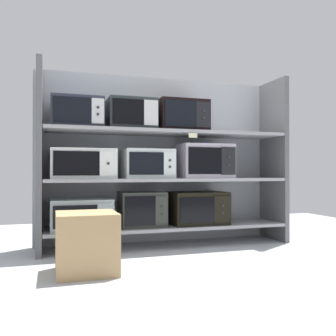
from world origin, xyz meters
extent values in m
cube|color=#B2B7BC|center=(0.00, -1.00, -0.01)|extent=(6.33, 6.00, 0.02)
cube|color=#9EA3A8|center=(0.00, 0.26, 0.85)|extent=(2.53, 0.04, 1.70)
cube|color=#5B5B5E|center=(-1.20, 0.00, 0.85)|extent=(0.05, 0.49, 1.70)
cube|color=#5B5B5E|center=(1.20, 0.00, 0.85)|extent=(0.05, 0.49, 1.70)
cube|color=#99999E|center=(0.00, 0.00, 0.18)|extent=(2.33, 0.49, 0.03)
cube|color=#97A7A7|center=(-0.83, 0.00, 0.34)|extent=(0.54, 0.41, 0.28)
cube|color=black|center=(-0.90, -0.21, 0.34)|extent=(0.37, 0.01, 0.19)
cube|color=#97A7A7|center=(-0.64, -0.21, 0.34)|extent=(0.14, 0.01, 0.22)
cube|color=#2F322D|center=(-0.26, 0.00, 0.36)|extent=(0.43, 0.33, 0.33)
cube|color=black|center=(-0.32, -0.17, 0.36)|extent=(0.29, 0.01, 0.27)
cube|color=#2F322D|center=(-0.12, -0.17, 0.36)|extent=(0.12, 0.01, 0.26)
cylinder|color=#262628|center=(-0.12, -0.18, 0.33)|extent=(0.02, 0.01, 0.02)
cylinder|color=#262628|center=(-0.12, -0.18, 0.40)|extent=(0.02, 0.01, 0.02)
cube|color=black|center=(0.31, 0.00, 0.36)|extent=(0.56, 0.39, 0.32)
cube|color=black|center=(0.23, -0.20, 0.36)|extent=(0.35, 0.01, 0.24)
cube|color=black|center=(0.49, -0.20, 0.36)|extent=(0.17, 0.01, 0.26)
cylinder|color=#262628|center=(0.49, -0.21, 0.32)|extent=(0.02, 0.01, 0.02)
cylinder|color=#262628|center=(0.49, -0.21, 0.39)|extent=(0.02, 0.01, 0.02)
cube|color=#99999E|center=(0.00, 0.00, 0.64)|extent=(2.33, 0.49, 0.03)
cube|color=white|center=(-0.82, 0.00, 0.80)|extent=(0.58, 0.37, 0.27)
cube|color=black|center=(-0.89, -0.19, 0.80)|extent=(0.39, 0.01, 0.21)
cube|color=white|center=(-0.62, -0.19, 0.80)|extent=(0.15, 0.01, 0.22)
cylinder|color=#262628|center=(-0.62, -0.20, 0.80)|extent=(0.02, 0.01, 0.02)
cube|color=silver|center=(-0.21, 0.00, 0.80)|extent=(0.47, 0.35, 0.28)
cube|color=black|center=(-0.26, -0.18, 0.80)|extent=(0.32, 0.01, 0.21)
cube|color=silver|center=(-0.04, -0.18, 0.80)|extent=(0.12, 0.01, 0.22)
cylinder|color=#262628|center=(-0.04, -0.19, 0.77)|extent=(0.02, 0.01, 0.02)
cylinder|color=#262628|center=(-0.04, -0.19, 0.83)|extent=(0.02, 0.01, 0.02)
cube|color=#BCB0C2|center=(0.37, 0.00, 0.83)|extent=(0.52, 0.42, 0.34)
cube|color=black|center=(0.30, -0.22, 0.83)|extent=(0.34, 0.01, 0.26)
cube|color=black|center=(0.55, -0.21, 0.83)|extent=(0.15, 0.01, 0.27)
cylinder|color=#262628|center=(0.55, -0.22, 0.79)|extent=(0.02, 0.01, 0.02)
cylinder|color=#262628|center=(0.55, -0.22, 0.87)|extent=(0.02, 0.01, 0.02)
cube|color=#99999E|center=(0.00, 0.00, 1.11)|extent=(2.33, 0.49, 0.03)
cube|color=#2A2C3A|center=(-0.87, 0.00, 1.26)|extent=(0.46, 0.37, 0.28)
cube|color=black|center=(-0.92, -0.19, 1.26)|extent=(0.33, 0.01, 0.22)
cube|color=silver|center=(-0.71, -0.19, 1.26)|extent=(0.11, 0.01, 0.22)
cylinder|color=#262628|center=(-0.71, -0.20, 1.23)|extent=(0.02, 0.01, 0.02)
cylinder|color=#262628|center=(-0.71, -0.20, 1.29)|extent=(0.02, 0.01, 0.02)
cube|color=#272E2F|center=(-0.37, 0.00, 1.26)|extent=(0.45, 0.39, 0.29)
cube|color=black|center=(-0.44, -0.20, 1.26)|extent=(0.29, 0.01, 0.23)
cube|color=silver|center=(-0.23, -0.20, 1.26)|extent=(0.13, 0.01, 0.23)
cube|color=black|center=(0.14, 0.00, 1.27)|extent=(0.49, 0.35, 0.31)
cube|color=black|center=(0.07, -0.18, 1.27)|extent=(0.31, 0.01, 0.25)
cube|color=black|center=(0.30, -0.18, 1.27)|extent=(0.14, 0.01, 0.25)
cylinder|color=#262628|center=(0.30, -0.19, 1.24)|extent=(0.02, 0.01, 0.02)
cylinder|color=#262628|center=(0.30, -0.19, 1.31)|extent=(0.02, 0.01, 0.02)
cube|color=beige|center=(0.17, -0.25, 1.06)|extent=(0.09, 0.00, 0.04)
cube|color=tan|center=(-0.85, -0.77, 0.22)|extent=(0.42, 0.42, 0.43)
camera|label=1|loc=(-1.10, -3.51, 0.72)|focal=40.05mm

